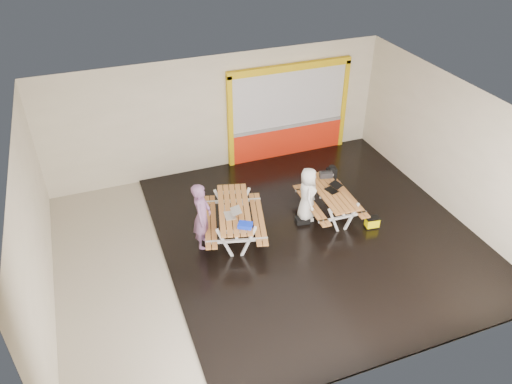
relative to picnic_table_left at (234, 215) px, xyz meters
name	(u,v)px	position (x,y,z in m)	size (l,w,h in m)	color
room	(270,185)	(0.67, -0.64, 1.10)	(10.02, 8.02, 3.52)	#B8AF9C
deck	(315,233)	(1.92, -0.64, -0.62)	(7.50, 7.98, 0.05)	black
kiosk	(288,114)	(2.87, 3.29, 0.79)	(3.88, 0.16, 3.00)	red
picnic_table_left	(234,215)	(0.00, 0.00, 0.00)	(1.94, 2.43, 0.85)	#BE7837
picnic_table_right	(330,197)	(2.61, -0.06, -0.06)	(1.37, 1.97, 0.77)	#BE7837
person_left	(202,216)	(-0.83, -0.10, 0.24)	(0.64, 0.42, 1.76)	#7F537E
person_right	(307,194)	(1.95, -0.03, 0.16)	(0.73, 0.47, 1.48)	white
laptop_left	(232,214)	(-0.14, -0.26, 0.25)	(0.42, 0.39, 0.16)	silver
laptop_right	(333,188)	(2.68, -0.03, 0.17)	(0.44, 0.41, 0.16)	black
blue_pouch	(245,225)	(0.01, -0.79, 0.25)	(0.32, 0.23, 0.09)	#0F2EE0
toolbox	(326,175)	(2.79, 0.58, 0.20)	(0.37, 0.25, 0.20)	black
backpack	(331,173)	(3.08, 0.79, 0.06)	(0.29, 0.20, 0.45)	black
dark_case	(302,220)	(1.80, -0.15, -0.53)	(0.36, 0.27, 0.13)	black
fluke_bag	(372,223)	(3.36, -0.97, -0.45)	(0.37, 0.27, 0.30)	black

